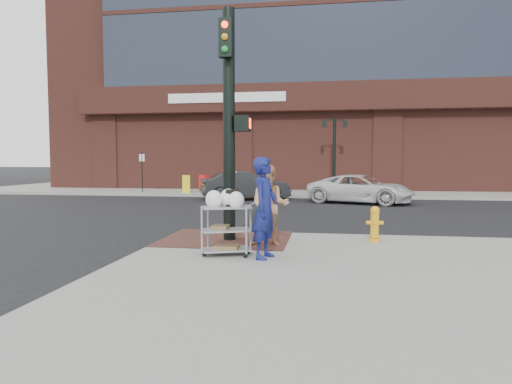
% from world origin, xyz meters
% --- Properties ---
extents(ground, '(220.00, 220.00, 0.00)m').
position_xyz_m(ground, '(0.00, 0.00, 0.00)').
color(ground, black).
rests_on(ground, ground).
extents(sidewalk_far, '(65.00, 36.00, 0.15)m').
position_xyz_m(sidewalk_far, '(12.50, 32.00, 0.07)').
color(sidewalk_far, gray).
rests_on(sidewalk_far, ground).
extents(brick_curb_ramp, '(2.80, 2.40, 0.01)m').
position_xyz_m(brick_curb_ramp, '(-0.60, 0.90, 0.16)').
color(brick_curb_ramp, '#4B2523').
rests_on(brick_curb_ramp, sidewalk_near).
extents(bank_building, '(42.00, 26.00, 28.00)m').
position_xyz_m(bank_building, '(5.00, 31.00, 14.15)').
color(bank_building, brown).
rests_on(bank_building, sidewalk_far).
extents(lamp_post, '(1.32, 0.22, 4.00)m').
position_xyz_m(lamp_post, '(2.00, 16.00, 2.62)').
color(lamp_post, black).
rests_on(lamp_post, sidewalk_far).
extents(parking_sign, '(0.05, 0.05, 2.20)m').
position_xyz_m(parking_sign, '(-8.50, 15.00, 1.25)').
color(parking_sign, black).
rests_on(parking_sign, sidewalk_far).
extents(traffic_signal_pole, '(0.61, 0.51, 5.00)m').
position_xyz_m(traffic_signal_pole, '(-0.48, 0.77, 2.83)').
color(traffic_signal_pole, black).
rests_on(traffic_signal_pole, sidewalk_near).
extents(woman_blue, '(0.58, 0.75, 1.82)m').
position_xyz_m(woman_blue, '(0.53, -0.95, 1.06)').
color(woman_blue, navy).
rests_on(woman_blue, sidewalk_near).
extents(pedestrian_tan, '(0.81, 0.63, 1.66)m').
position_xyz_m(pedestrian_tan, '(0.46, 0.26, 0.98)').
color(pedestrian_tan, tan).
rests_on(pedestrian_tan, sidewalk_near).
extents(sedan_dark, '(4.48, 2.90, 1.40)m').
position_xyz_m(sedan_dark, '(-2.27, 12.59, 0.70)').
color(sedan_dark, black).
rests_on(sedan_dark, ground).
extents(minivan_white, '(5.01, 3.51, 1.27)m').
position_xyz_m(minivan_white, '(3.11, 11.60, 0.64)').
color(minivan_white, silver).
rests_on(minivan_white, ground).
extents(utility_cart, '(1.00, 0.76, 1.22)m').
position_xyz_m(utility_cart, '(-0.21, -0.80, 0.70)').
color(utility_cart, gray).
rests_on(utility_cart, sidewalk_near).
extents(fire_hydrant, '(0.36, 0.25, 0.77)m').
position_xyz_m(fire_hydrant, '(2.65, 1.11, 0.54)').
color(fire_hydrant, orange).
rests_on(fire_hydrant, sidewalk_near).
extents(newsbox_red, '(0.51, 0.49, 0.94)m').
position_xyz_m(newsbox_red, '(-5.11, 15.48, 0.62)').
color(newsbox_red, red).
rests_on(newsbox_red, sidewalk_far).
extents(newsbox_yellow, '(0.48, 0.45, 0.95)m').
position_xyz_m(newsbox_yellow, '(-5.88, 14.72, 0.62)').
color(newsbox_yellow, yellow).
rests_on(newsbox_yellow, sidewalk_far).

